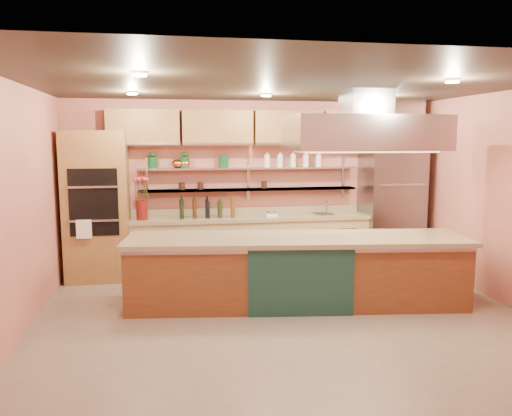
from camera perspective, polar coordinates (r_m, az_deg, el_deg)
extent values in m
cube|color=gray|center=(6.26, 3.24, -12.54)|extent=(6.00, 5.00, 0.02)
cube|color=black|center=(5.90, 3.46, 13.96)|extent=(6.00, 5.00, 0.02)
cube|color=#CD7360|center=(8.36, -0.59, 2.57)|extent=(6.00, 0.04, 2.80)
cube|color=#CD7360|center=(3.57, 12.62, -4.82)|extent=(6.00, 0.04, 2.80)
cube|color=#CD7360|center=(5.99, -25.81, -0.32)|extent=(0.04, 5.00, 2.80)
cube|color=#CD7360|center=(7.22, 27.20, 0.86)|extent=(0.04, 5.00, 2.80)
cube|color=olive|center=(8.03, -17.72, 0.18)|extent=(0.95, 0.64, 2.30)
cube|color=slate|center=(8.75, 15.17, 0.23)|extent=(0.95, 0.72, 2.10)
cube|color=tan|center=(8.20, -0.59, -4.15)|extent=(3.84, 0.64, 0.93)
cube|color=#B0B3B7|center=(8.23, -0.79, 2.13)|extent=(3.60, 0.26, 0.03)
cube|color=#B0B3B7|center=(8.20, -0.79, 4.57)|extent=(3.60, 0.26, 0.03)
cube|color=olive|center=(8.15, -0.39, 9.12)|extent=(4.60, 0.36, 0.55)
cube|color=#B0B3B7|center=(6.71, 12.35, 8.36)|extent=(2.00, 1.00, 0.45)
cube|color=#FFE5A5|center=(6.09, 3.01, 13.49)|extent=(4.00, 2.80, 0.02)
cube|color=brown|center=(6.65, 4.63, -7.14)|extent=(4.43, 1.49, 0.91)
cylinder|color=maroon|center=(7.95, -12.92, -0.23)|extent=(0.19, 0.19, 0.30)
cube|color=black|center=(7.96, -5.58, -0.06)|extent=(0.96, 0.45, 0.30)
cube|color=white|center=(8.12, 1.76, -0.58)|extent=(0.19, 0.15, 0.10)
cylinder|color=white|center=(8.45, 8.04, 0.06)|extent=(0.03, 0.03, 0.21)
ellipsoid|color=orange|center=(8.09, -9.00, 5.04)|extent=(0.18, 0.18, 0.14)
cylinder|color=#0F461F|center=(8.14, -3.74, 5.30)|extent=(0.19, 0.19, 0.19)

